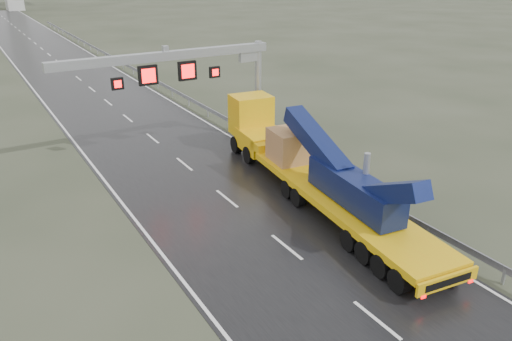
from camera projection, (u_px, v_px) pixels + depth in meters
ground at (342, 292)px, 20.26m from camera, size 400.00×400.00×0.00m
road at (92, 89)px, 51.83m from camera, size 11.00×200.00×0.02m
guardrail at (184, 96)px, 46.55m from camera, size 0.20×140.00×1.40m
sign_gantry at (197, 71)px, 33.27m from camera, size 14.90×1.20×7.42m
heavy_haul_truck at (301, 159)px, 28.89m from camera, size 5.10×20.23×4.71m
exit_sign_pair at (297, 128)px, 34.92m from camera, size 1.25×0.50×2.25m
striped_barrier at (283, 135)px, 36.69m from camera, size 0.75×0.55×1.14m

